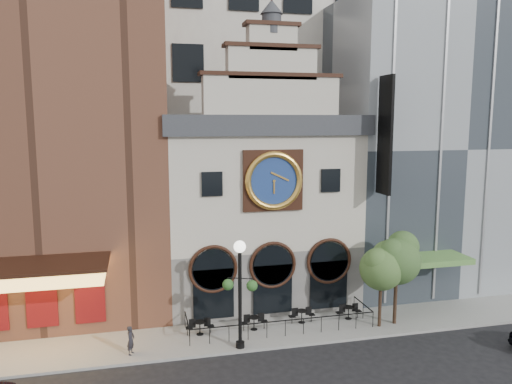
{
  "coord_description": "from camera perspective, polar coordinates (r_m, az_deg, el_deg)",
  "views": [
    {
      "loc": [
        -7.71,
        -23.99,
        12.07
      ],
      "look_at": [
        -0.53,
        6.0,
        7.59
      ],
      "focal_mm": 35.0,
      "sensor_mm": 36.0,
      "label": 1
    }
  ],
  "objects": [
    {
      "name": "cafe_railing",
      "position": [
        29.88,
        2.63,
        -14.32
      ],
      "size": [
        10.6,
        2.6,
        0.9
      ],
      "primitive_type": null,
      "color": "black",
      "rests_on": "sidewalk"
    },
    {
      "name": "bistro_2",
      "position": [
        30.48,
        5.25,
        -13.85
      ],
      "size": [
        1.58,
        0.68,
        0.9
      ],
      "color": "black",
      "rests_on": "sidewalk"
    },
    {
      "name": "lamppost",
      "position": [
        26.25,
        -1.85,
        -10.26
      ],
      "size": [
        1.77,
        1.05,
        5.79
      ],
      "rotation": [
        0.0,
        0.0,
        -0.37
      ],
      "color": "black",
      "rests_on": "sidewalk"
    },
    {
      "name": "bistro_0",
      "position": [
        29.02,
        -6.43,
        -15.05
      ],
      "size": [
        1.58,
        0.68,
        0.9
      ],
      "color": "black",
      "rests_on": "sidewalk"
    },
    {
      "name": "bistro_1",
      "position": [
        29.46,
        -0.23,
        -14.62
      ],
      "size": [
        1.58,
        0.68,
        0.9
      ],
      "color": "black",
      "rests_on": "sidewalk"
    },
    {
      "name": "ground",
      "position": [
        27.94,
        4.11,
        -17.35
      ],
      "size": [
        120.0,
        120.0,
        0.0
      ],
      "primitive_type": "plane",
      "color": "black",
      "rests_on": "ground"
    },
    {
      "name": "tree_left",
      "position": [
        30.34,
        15.86,
        -7.17
      ],
      "size": [
        2.84,
        2.74,
        5.47
      ],
      "color": "#382619",
      "rests_on": "sidewalk"
    },
    {
      "name": "tree_right",
      "position": [
        29.77,
        14.19,
        -8.09
      ],
      "size": [
        2.6,
        2.5,
        5.0
      ],
      "color": "#382619",
      "rests_on": "sidewalk"
    },
    {
      "name": "bistro_3",
      "position": [
        31.4,
        10.53,
        -13.28
      ],
      "size": [
        1.58,
        0.68,
        0.9
      ],
      "color": "black",
      "rests_on": "sidewalk"
    },
    {
      "name": "pedestrian",
      "position": [
        27.35,
        -14.12,
        -16.11
      ],
      "size": [
        0.56,
        0.65,
        1.49
      ],
      "primitive_type": "imported",
      "rotation": [
        0.0,
        0.0,
        1.13
      ],
      "color": "black",
      "rests_on": "sidewalk"
    },
    {
      "name": "sidewalk",
      "position": [
        30.08,
        2.62,
        -15.24
      ],
      "size": [
        44.0,
        5.0,
        0.15
      ],
      "primitive_type": "cube",
      "color": "gray",
      "rests_on": "ground"
    },
    {
      "name": "theater_building",
      "position": [
        34.36,
        -22.58,
        8.53
      ],
      "size": [
        14.0,
        15.6,
        25.0
      ],
      "color": "brown",
      "rests_on": "ground"
    },
    {
      "name": "office_tower",
      "position": [
        45.36,
        -3.66,
        18.32
      ],
      "size": [
        20.0,
        16.0,
        40.0
      ],
      "primitive_type": "cube",
      "color": "silver",
      "rests_on": "ground"
    },
    {
      "name": "clock_building",
      "position": [
        33.18,
        0.15,
        -1.07
      ],
      "size": [
        12.6,
        8.78,
        18.65
      ],
      "color": "#605E5B",
      "rests_on": "ground"
    },
    {
      "name": "retail_building",
      "position": [
        39.84,
        17.94,
        5.09
      ],
      "size": [
        14.0,
        14.4,
        20.0
      ],
      "color": "gray",
      "rests_on": "ground"
    }
  ]
}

